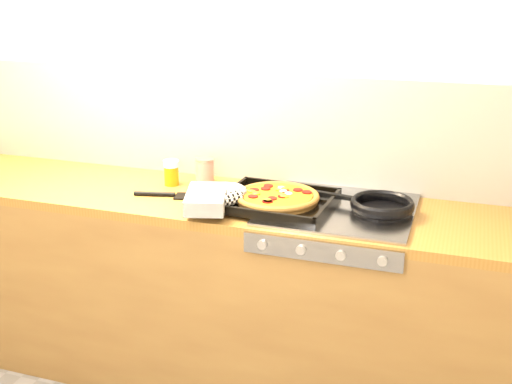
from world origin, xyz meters
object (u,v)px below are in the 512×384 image
(pizza_on_tray, at_px, (258,198))
(frying_pan, at_px, (381,206))
(juice_glass, at_px, (171,172))
(tomato_can, at_px, (205,171))

(pizza_on_tray, bearing_deg, frying_pan, 10.47)
(pizza_on_tray, height_order, frying_pan, pizza_on_tray)
(pizza_on_tray, height_order, juice_glass, juice_glass)
(pizza_on_tray, xyz_separation_m, frying_pan, (0.49, 0.09, -0.01))
(tomato_can, bearing_deg, pizza_on_tray, -34.51)
(juice_glass, bearing_deg, pizza_on_tray, -19.64)
(pizza_on_tray, relative_size, tomato_can, 4.94)
(pizza_on_tray, distance_m, frying_pan, 0.50)
(pizza_on_tray, distance_m, tomato_can, 0.41)
(frying_pan, bearing_deg, pizza_on_tray, -169.53)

